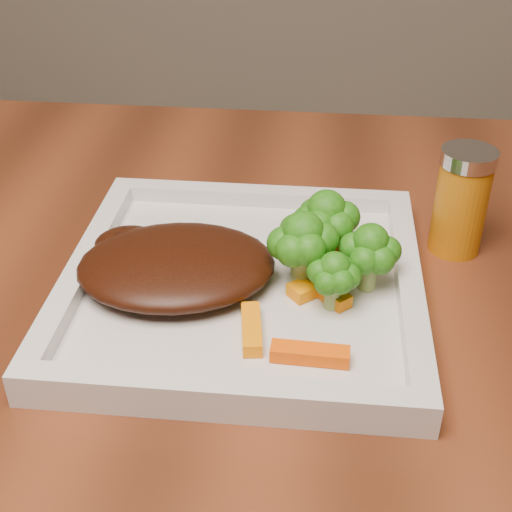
# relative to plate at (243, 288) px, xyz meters

# --- Properties ---
(plate) EXTENTS (0.27, 0.27, 0.01)m
(plate) POSITION_rel_plate_xyz_m (0.00, 0.00, 0.00)
(plate) COLOR silver
(plate) RESTS_ON dining_table
(steak) EXTENTS (0.17, 0.14, 0.03)m
(steak) POSITION_rel_plate_xyz_m (-0.05, -0.00, 0.02)
(steak) COLOR #351307
(steak) RESTS_ON plate
(broccoli_0) EXTENTS (0.07, 0.07, 0.07)m
(broccoli_0) POSITION_rel_plate_xyz_m (0.06, 0.04, 0.04)
(broccoli_0) COLOR #247613
(broccoli_0) RESTS_ON plate
(broccoli_1) EXTENTS (0.07, 0.07, 0.06)m
(broccoli_1) POSITION_rel_plate_xyz_m (0.09, 0.00, 0.04)
(broccoli_1) COLOR #1F7413
(broccoli_1) RESTS_ON plate
(broccoli_2) EXTENTS (0.05, 0.05, 0.06)m
(broccoli_2) POSITION_rel_plate_xyz_m (0.07, -0.02, 0.04)
(broccoli_2) COLOR #166711
(broccoli_2) RESTS_ON plate
(broccoli_3) EXTENTS (0.08, 0.08, 0.06)m
(broccoli_3) POSITION_rel_plate_xyz_m (0.04, 0.00, 0.04)
(broccoli_3) COLOR #105F0F
(broccoli_3) RESTS_ON plate
(carrot_0) EXTENTS (0.05, 0.02, 0.01)m
(carrot_0) POSITION_rel_plate_xyz_m (0.05, -0.08, 0.01)
(carrot_0) COLOR #EB5003
(carrot_0) RESTS_ON plate
(carrot_2) EXTENTS (0.02, 0.05, 0.01)m
(carrot_2) POSITION_rel_plate_xyz_m (0.01, -0.06, 0.01)
(carrot_2) COLOR orange
(carrot_2) RESTS_ON plate
(carrot_3) EXTENTS (0.06, 0.02, 0.01)m
(carrot_3) POSITION_rel_plate_xyz_m (0.10, 0.05, 0.01)
(carrot_3) COLOR #F05D03
(carrot_3) RESTS_ON plate
(carrot_5) EXTENTS (0.04, 0.04, 0.01)m
(carrot_5) POSITION_rel_plate_xyz_m (0.06, -0.01, 0.01)
(carrot_5) COLOR #D56C03
(carrot_5) RESTS_ON plate
(carrot_6) EXTENTS (0.06, 0.05, 0.01)m
(carrot_6) POSITION_rel_plate_xyz_m (0.06, 0.00, 0.01)
(carrot_6) COLOR orange
(carrot_6) RESTS_ON plate
(spice_shaker) EXTENTS (0.05, 0.05, 0.09)m
(spice_shaker) POSITION_rel_plate_xyz_m (0.17, 0.08, 0.04)
(spice_shaker) COLOR #B16309
(spice_shaker) RESTS_ON dining_table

